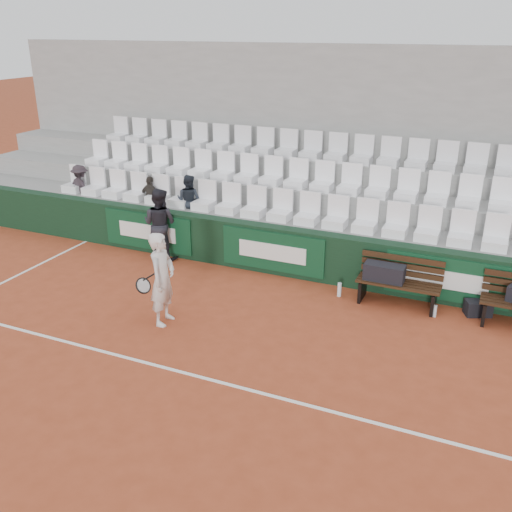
{
  "coord_description": "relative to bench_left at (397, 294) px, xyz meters",
  "views": [
    {
      "loc": [
        3.81,
        -6.14,
        4.81
      ],
      "look_at": [
        0.06,
        2.4,
        1.0
      ],
      "focal_mm": 40.0,
      "sensor_mm": 36.0,
      "label": 1
    }
  ],
  "objects": [
    {
      "name": "back_barrier",
      "position": [
        -2.34,
        0.48,
        0.28
      ],
      "size": [
        18.0,
        0.34,
        1.0
      ],
      "color": "black",
      "rests_on": "ground"
    },
    {
      "name": "ball_kid",
      "position": [
        -5.19,
        0.19,
        0.57
      ],
      "size": [
        0.78,
        0.61,
        1.59
      ],
      "primitive_type": "imported",
      "rotation": [
        0.0,
        0.0,
        3.16
      ],
      "color": "black",
      "rests_on": "ground"
    },
    {
      "name": "spectator_b",
      "position": [
        -5.92,
        0.99,
        1.29
      ],
      "size": [
        0.64,
        0.33,
        1.04
      ],
      "primitive_type": "imported",
      "rotation": [
        0.0,
        0.0,
        3.02
      ],
      "color": "#2E2A25",
      "rests_on": "grandstand_tier_front"
    },
    {
      "name": "tennis_player",
      "position": [
        -3.56,
        -2.28,
        0.59
      ],
      "size": [
        0.72,
        0.63,
        1.64
      ],
      "color": "silver",
      "rests_on": "ground"
    },
    {
      "name": "water_bottle_far",
      "position": [
        0.7,
        -0.2,
        -0.11
      ],
      "size": [
        0.06,
        0.06,
        0.22
      ],
      "primitive_type": "cylinder",
      "color": "silver",
      "rests_on": "ground"
    },
    {
      "name": "bench_left",
      "position": [
        0.0,
        0.0,
        0.0
      ],
      "size": [
        1.5,
        0.56,
        0.45
      ],
      "primitive_type": "cube",
      "color": "#351E0F",
      "rests_on": "ground"
    },
    {
      "name": "court_baseline",
      "position": [
        -2.41,
        -3.51,
        -0.22
      ],
      "size": [
        18.0,
        0.06,
        0.01
      ],
      "primitive_type": "cube",
      "color": "white",
      "rests_on": "ground"
    },
    {
      "name": "seat_row_back",
      "position": [
        -2.41,
        2.84,
        1.99
      ],
      "size": [
        11.9,
        0.44,
        0.63
      ],
      "primitive_type": "cube",
      "color": "silver",
      "rests_on": "grandstand_tier_back"
    },
    {
      "name": "grandstand_tier_back",
      "position": [
        -2.41,
        3.02,
        0.72
      ],
      "size": [
        18.0,
        0.95,
        1.9
      ],
      "primitive_type": "cube",
      "color": "gray",
      "rests_on": "ground"
    },
    {
      "name": "sports_bag_left",
      "position": [
        -0.27,
        -0.01,
        0.38
      ],
      "size": [
        0.73,
        0.32,
        0.31
      ],
      "primitive_type": "cube",
      "rotation": [
        0.0,
        0.0,
        -0.01
      ],
      "color": "black",
      "rests_on": "bench_left"
    },
    {
      "name": "spectator_a",
      "position": [
        -7.93,
        0.99,
        1.33
      ],
      "size": [
        0.8,
        0.57,
        1.11
      ],
      "primitive_type": "imported",
      "rotation": [
        0.0,
        0.0,
        2.9
      ],
      "color": "#292126",
      "rests_on": "grandstand_tier_front"
    },
    {
      "name": "grandstand_tier_front",
      "position": [
        -2.41,
        1.12,
        0.28
      ],
      "size": [
        18.0,
        0.95,
        1.0
      ],
      "primitive_type": "cube",
      "color": "gray",
      "rests_on": "ground"
    },
    {
      "name": "seat_row_mid",
      "position": [
        -2.41,
        1.89,
        1.54
      ],
      "size": [
        11.9,
        0.44,
        0.63
      ],
      "primitive_type": "cube",
      "color": "white",
      "rests_on": "grandstand_tier_mid"
    },
    {
      "name": "sports_bag_ground",
      "position": [
        1.39,
        0.18,
        -0.09
      ],
      "size": [
        0.52,
        0.43,
        0.27
      ],
      "primitive_type": "cube",
      "rotation": [
        0.0,
        0.0,
        0.41
      ],
      "color": "black",
      "rests_on": "ground"
    },
    {
      "name": "water_bottle_near",
      "position": [
        -1.07,
        -0.08,
        -0.09
      ],
      "size": [
        0.08,
        0.08,
        0.27
      ],
      "primitive_type": "cylinder",
      "color": "silver",
      "rests_on": "ground"
    },
    {
      "name": "spectator_c",
      "position": [
        -4.92,
        0.99,
        1.36
      ],
      "size": [
        0.59,
        0.47,
        1.18
      ],
      "primitive_type": "imported",
      "rotation": [
        0.0,
        0.0,
        3.18
      ],
      "color": "black",
      "rests_on": "grandstand_tier_front"
    },
    {
      "name": "grandstand_rear_wall",
      "position": [
        -2.41,
        3.64,
        1.98
      ],
      "size": [
        18.0,
        0.3,
        4.4
      ],
      "primitive_type": "cube",
      "color": "gray",
      "rests_on": "ground"
    },
    {
      "name": "grandstand_tier_mid",
      "position": [
        -2.41,
        2.07,
        0.5
      ],
      "size": [
        18.0,
        0.95,
        1.45
      ],
      "primitive_type": "cube",
      "color": "gray",
      "rests_on": "ground"
    },
    {
      "name": "seat_row_front",
      "position": [
        -2.41,
        0.94,
        1.09
      ],
      "size": [
        11.9,
        0.44,
        0.63
      ],
      "primitive_type": "cube",
      "color": "white",
      "rests_on": "grandstand_tier_front"
    },
    {
      "name": "ground",
      "position": [
        -2.41,
        -3.51,
        -0.23
      ],
      "size": [
        80.0,
        80.0,
        0.0
      ],
      "primitive_type": "plane",
      "color": "#A24224",
      "rests_on": "ground"
    }
  ]
}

